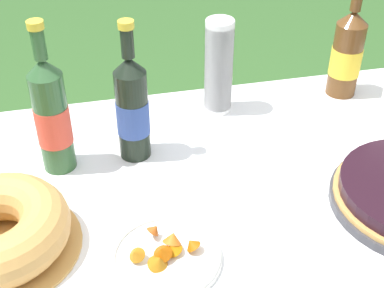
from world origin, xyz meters
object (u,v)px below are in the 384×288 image
(cup_stack, at_px, (219,67))
(cider_bottle_green, at_px, (52,116))
(cider_bottle_amber, at_px, (347,54))
(juice_bottle_red, at_px, (132,108))
(snack_plate_near, at_px, (166,255))

(cup_stack, relative_size, cider_bottle_green, 0.72)
(cider_bottle_amber, bearing_deg, juice_bottle_red, -165.31)
(cider_bottle_amber, bearing_deg, snack_plate_near, -139.79)
(cider_bottle_green, distance_m, snack_plate_near, 0.40)
(cup_stack, bearing_deg, snack_plate_near, -115.29)
(juice_bottle_red, bearing_deg, cup_stack, 31.45)
(snack_plate_near, bearing_deg, cider_bottle_green, 118.89)
(cup_stack, bearing_deg, cider_bottle_amber, 1.62)
(cider_bottle_green, xyz_separation_m, cider_bottle_amber, (0.77, 0.16, -0.02))
(juice_bottle_red, bearing_deg, cider_bottle_green, -177.83)
(cup_stack, xyz_separation_m, cider_bottle_amber, (0.36, 0.01, -0.01))
(cider_bottle_green, xyz_separation_m, snack_plate_near, (0.18, -0.33, -0.12))
(cup_stack, height_order, juice_bottle_red, juice_bottle_red)
(snack_plate_near, bearing_deg, juice_bottle_red, 91.60)
(cider_bottle_green, distance_m, juice_bottle_red, 0.18)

